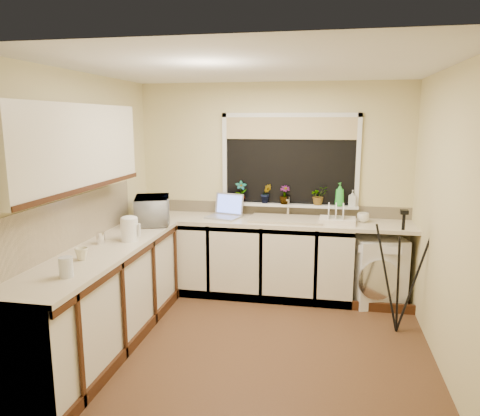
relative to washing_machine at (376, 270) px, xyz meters
name	(u,v)px	position (x,y,z in m)	size (l,w,h in m)	color
floor	(251,341)	(-1.21, -1.20, -0.38)	(3.20, 3.20, 0.00)	#533721
ceiling	(253,67)	(-1.21, -1.20, 2.07)	(3.20, 3.20, 0.00)	white
wall_back	(273,188)	(-1.21, 0.30, 0.85)	(3.20, 3.20, 0.00)	beige
wall_front	(209,264)	(-1.21, -2.70, 0.85)	(3.20, 3.20, 0.00)	beige
wall_left	(85,206)	(-2.81, -1.20, 0.85)	(3.00, 3.00, 0.00)	beige
wall_right	(446,220)	(0.39, -1.20, 0.85)	(3.00, 3.00, 0.00)	beige
base_cabinet_back	(241,257)	(-1.53, 0.00, 0.05)	(2.55, 0.60, 0.86)	silver
base_cabinet_left	(104,300)	(-2.51, -1.50, 0.05)	(0.54, 2.40, 0.86)	silver
worktop_back	(269,221)	(-1.21, 0.00, 0.50)	(3.20, 0.60, 0.04)	beige
worktop_left	(101,252)	(-2.51, -1.50, 0.50)	(0.60, 2.40, 0.04)	beige
upper_cabinet	(70,147)	(-2.65, -1.65, 1.42)	(0.28, 1.90, 0.70)	silver
splashback_left	(69,223)	(-2.80, -1.50, 0.75)	(0.02, 2.40, 0.45)	beige
splashback_back	(272,209)	(-1.21, 0.29, 0.59)	(3.20, 0.02, 0.14)	beige
window_glass	(290,161)	(-1.01, 0.29, 1.17)	(1.50, 0.02, 1.00)	black
window_blind	(290,128)	(-1.01, 0.26, 1.55)	(1.50, 0.02, 0.25)	tan
windowsill	(288,205)	(-1.01, 0.23, 0.66)	(1.60, 0.14, 0.03)	white
sink	(287,219)	(-1.01, 0.00, 0.54)	(0.82, 0.46, 0.03)	tan
faucet	(288,207)	(-1.01, 0.18, 0.64)	(0.03, 0.03, 0.24)	silver
washing_machine	(376,270)	(0.00, 0.00, 0.00)	(0.53, 0.51, 0.75)	white
laptop	(226,211)	(-1.72, 0.05, 0.59)	(0.43, 0.40, 0.27)	#A5A4AC
kettle	(129,230)	(-2.38, -1.16, 0.63)	(0.16, 0.16, 0.21)	white
dish_rack	(337,221)	(-0.45, -0.04, 0.55)	(0.39, 0.29, 0.06)	white
tripod	(400,272)	(0.14, -0.72, 0.23)	(0.60, 0.60, 1.20)	black
glass_jug	(66,267)	(-2.41, -2.20, 0.60)	(0.10, 0.10, 0.15)	silver
steel_jar	(101,238)	(-2.60, -1.32, 0.58)	(0.08, 0.08, 0.11)	white
microwave	(153,210)	(-2.44, -0.43, 0.67)	(0.53, 0.36, 0.30)	silver
plant_a	(241,192)	(-1.57, 0.21, 0.80)	(0.14, 0.09, 0.26)	#999999
plant_b	(266,194)	(-1.28, 0.23, 0.79)	(0.13, 0.10, 0.23)	#999999
plant_c	(285,195)	(-1.05, 0.20, 0.78)	(0.12, 0.12, 0.22)	#999999
plant_d	(319,195)	(-0.66, 0.23, 0.78)	(0.20, 0.17, 0.22)	#999999
soap_bottle_green	(340,194)	(-0.42, 0.20, 0.81)	(0.10, 0.10, 0.27)	green
soap_bottle_clear	(352,198)	(-0.28, 0.23, 0.76)	(0.08, 0.08, 0.18)	#999999
cup_back	(363,217)	(-0.16, 0.07, 0.58)	(0.13, 0.13, 0.11)	white
cup_left	(82,254)	(-2.51, -1.80, 0.57)	(0.11, 0.11, 0.10)	beige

